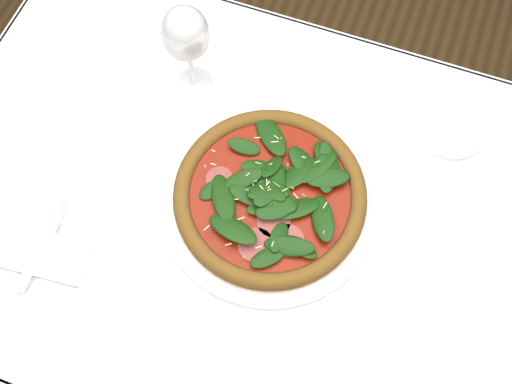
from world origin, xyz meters
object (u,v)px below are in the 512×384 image
(pizza, at_px, (270,194))
(wine_glass, at_px, (186,36))
(plate, at_px, (270,199))
(napkin, at_px, (41,254))

(pizza, relative_size, wine_glass, 1.79)
(plate, relative_size, pizza, 1.06)
(pizza, bearing_deg, wine_glass, 140.67)
(pizza, height_order, wine_glass, wine_glass)
(plate, height_order, pizza, pizza)
(plate, xyz_separation_m, pizza, (0.00, 0.00, 0.02))
(pizza, distance_m, napkin, 0.39)
(plate, height_order, napkin, plate)
(pizza, xyz_separation_m, wine_glass, (-0.21, 0.17, 0.11))
(pizza, bearing_deg, plate, -90.00)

